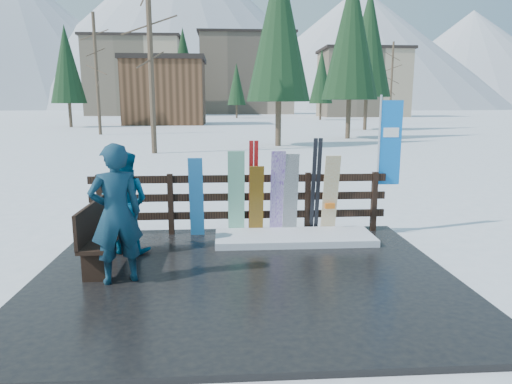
{
  "coord_description": "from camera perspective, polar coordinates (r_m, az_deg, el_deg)",
  "views": [
    {
      "loc": [
        -0.25,
        -6.26,
        2.49
      ],
      "look_at": [
        0.23,
        1.0,
        1.1
      ],
      "focal_mm": 32.0,
      "sensor_mm": 36.0,
      "label": 1
    }
  ],
  "objects": [
    {
      "name": "ground",
      "position": [
        6.74,
        -1.4,
        -10.86
      ],
      "size": [
        700.0,
        700.0,
        0.0
      ],
      "primitive_type": "plane",
      "color": "white",
      "rests_on": "ground"
    },
    {
      "name": "deck",
      "position": [
        6.72,
        -1.4,
        -10.55
      ],
      "size": [
        6.0,
        5.0,
        0.08
      ],
      "primitive_type": "cube",
      "color": "black",
      "rests_on": "ground"
    },
    {
      "name": "fence",
      "position": [
        8.64,
        -2.04,
        -0.88
      ],
      "size": [
        5.6,
        0.1,
        1.15
      ],
      "color": "black",
      "rests_on": "deck"
    },
    {
      "name": "snow_patch",
      "position": [
        8.29,
        4.8,
        -5.69
      ],
      "size": [
        2.83,
        1.0,
        0.12
      ],
      "primitive_type": "cube",
      "color": "white",
      "rests_on": "deck"
    },
    {
      "name": "bench",
      "position": [
        7.24,
        -19.0,
        -4.95
      ],
      "size": [
        0.41,
        1.5,
        0.97
      ],
      "color": "black",
      "rests_on": "deck"
    },
    {
      "name": "snowboard_0",
      "position": [
        8.42,
        -7.47,
        -0.69
      ],
      "size": [
        0.26,
        0.28,
        1.49
      ],
      "primitive_type": "cube",
      "rotation": [
        0.17,
        0.0,
        0.0
      ],
      "color": "#2979BE",
      "rests_on": "deck"
    },
    {
      "name": "snowboard_1",
      "position": [
        8.39,
        -2.48,
        -0.21
      ],
      "size": [
        0.3,
        0.35,
        1.61
      ],
      "primitive_type": "cube",
      "rotation": [
        0.2,
        0.0,
        0.0
      ],
      "color": "white",
      "rests_on": "deck"
    },
    {
      "name": "snowboard_2",
      "position": [
        8.44,
        0.05,
        -1.12
      ],
      "size": [
        0.26,
        0.29,
        1.33
      ],
      "primitive_type": "cube",
      "rotation": [
        0.2,
        0.0,
        0.0
      ],
      "color": "orange",
      "rests_on": "deck"
    },
    {
      "name": "snowboard_3",
      "position": [
        8.45,
        2.69,
        -0.18
      ],
      "size": [
        0.26,
        0.31,
        1.6
      ],
      "primitive_type": "cube",
      "rotation": [
        0.18,
        0.0,
        0.0
      ],
      "color": "white",
      "rests_on": "deck"
    },
    {
      "name": "snowboard_4",
      "position": [
        8.48,
        4.34,
        -0.34
      ],
      "size": [
        0.27,
        0.28,
        1.55
      ],
      "primitive_type": "cube",
      "rotation": [
        0.16,
        0.0,
        0.0
      ],
      "color": "black",
      "rests_on": "deck"
    },
    {
      "name": "snowboard_5",
      "position": [
        8.62,
        9.27,
        -0.38
      ],
      "size": [
        0.28,
        0.35,
        1.51
      ],
      "primitive_type": "cube",
      "rotation": [
        0.21,
        0.0,
        0.0
      ],
      "color": "white",
      "rests_on": "deck"
    },
    {
      "name": "ski_pair_a",
      "position": [
        8.46,
        -0.34,
        0.49
      ],
      "size": [
        0.16,
        0.36,
        1.79
      ],
      "color": "red",
      "rests_on": "deck"
    },
    {
      "name": "ski_pair_b",
      "position": [
        8.61,
        7.47,
        0.7
      ],
      "size": [
        0.17,
        0.29,
        1.82
      ],
      "color": "black",
      "rests_on": "deck"
    },
    {
      "name": "rental_flag",
      "position": [
        9.08,
        16.11,
        5.31
      ],
      "size": [
        0.45,
        0.04,
        2.6
      ],
      "color": "silver",
      "rests_on": "deck"
    },
    {
      "name": "person_front",
      "position": [
        6.45,
        -17.1,
        -2.65
      ],
      "size": [
        0.82,
        0.69,
        1.92
      ],
      "primitive_type": "imported",
      "rotation": [
        0.0,
        0.0,
        3.54
      ],
      "color": "#14424D",
      "rests_on": "deck"
    },
    {
      "name": "person_back",
      "position": [
        7.79,
        -16.09,
        -1.24
      ],
      "size": [
        0.95,
        0.82,
        1.68
      ],
      "primitive_type": "imported",
      "rotation": [
        0.0,
        0.0,
        2.9
      ],
      "color": "navy",
      "rests_on": "deck"
    },
    {
      "name": "resort_buildings",
      "position": [
        121.89,
        -3.3,
        14.22
      ],
      "size": [
        73.0,
        87.6,
        22.6
      ],
      "color": "tan",
      "rests_on": "ground"
    },
    {
      "name": "trees",
      "position": [
        55.48,
        0.35,
        14.28
      ],
      "size": [
        42.08,
        68.95,
        13.23
      ],
      "color": "#382B1E",
      "rests_on": "ground"
    },
    {
      "name": "mountains",
      "position": [
        338.21,
        -5.82,
        18.86
      ],
      "size": [
        520.0,
        260.0,
        120.0
      ],
      "color": "white",
      "rests_on": "ground"
    }
  ]
}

